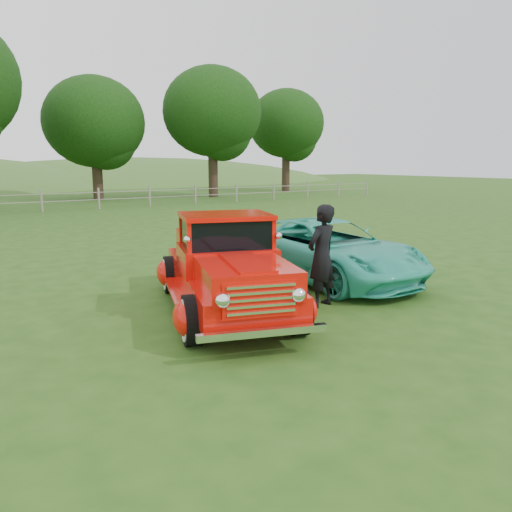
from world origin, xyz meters
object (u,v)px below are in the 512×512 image
tree_near_east (94,122)px  red_pickup (225,268)px  man (322,256)px  tree_mid_east (212,112)px  tree_far_east (286,124)px  teal_sedan (327,250)px

tree_near_east → red_pickup: (-5.73, -27.63, -4.45)m
tree_near_east → man: size_ratio=4.37×
tree_near_east → man: 28.93m
tree_mid_east → tree_far_east: tree_mid_east is taller
tree_near_east → man: bearing=-98.2°
tree_mid_east → red_pickup: tree_mid_east is taller
tree_far_east → man: size_ratio=4.65×
tree_near_east → tree_mid_east: size_ratio=0.88×
tree_near_east → man: (-4.08, -28.32, -4.29)m
red_pickup → teal_sedan: (3.15, 0.86, -0.11)m
tree_near_east → teal_sedan: (-2.58, -26.77, -4.56)m
tree_far_east → man: tree_far_east is taller
tree_mid_east → red_pickup: (-13.73, -25.63, -5.38)m
tree_far_east → tree_near_east: bearing=-176.6°
tree_near_east → red_pickup: tree_near_east is taller
tree_far_east → red_pickup: 36.91m
tree_mid_east → teal_sedan: 27.48m
red_pickup → man: size_ratio=2.77×
tree_mid_east → teal_sedan: bearing=-113.1°
tree_near_east → tree_mid_east: 8.30m
tree_near_east → tree_far_east: bearing=3.4°
red_pickup → teal_sedan: red_pickup is taller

